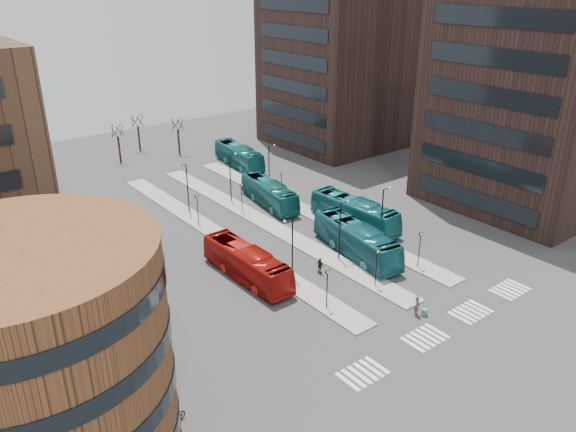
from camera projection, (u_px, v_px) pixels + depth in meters
ground at (476, 358)px, 42.28m from camera, size 160.00×160.00×0.00m
island_left at (220, 236)px, 61.66m from camera, size 2.50×45.00×0.15m
island_mid at (264, 222)px, 65.05m from camera, size 2.50×45.00×0.15m
island_right at (304, 210)px, 68.44m from camera, size 2.50×45.00×0.15m
suitcase at (425, 312)px, 47.39m from camera, size 0.60×0.55×0.61m
red_bus at (247, 263)px, 52.70m from camera, size 2.84×11.45×3.18m
teal_bus_a at (356, 240)px, 57.13m from camera, size 4.64×12.34×3.36m
teal_bus_b at (269, 193)px, 69.62m from camera, size 4.28×11.36×3.09m
teal_bus_c at (354, 212)px, 63.74m from camera, size 3.28×11.91×3.29m
teal_bus_d at (239, 156)px, 83.72m from camera, size 3.82×11.54×3.16m
traveller at (417, 306)px, 47.16m from camera, size 0.80×0.71×1.85m
commuter_a at (253, 284)px, 50.78m from camera, size 0.90×0.80×1.53m
commuter_b at (320, 266)px, 53.90m from camera, size 0.44×0.96×1.60m
commuter_c at (363, 256)px, 55.46m from camera, size 1.04×1.34×1.83m
bicycle_mid at (174, 416)px, 36.03m from camera, size 1.59×0.47×0.95m
bicycle_far at (164, 404)px, 37.08m from camera, size 1.97×0.99×0.99m
crosswalk_stripes at (447, 325)px, 46.16m from camera, size 22.35×2.40×0.01m
round_building at (34, 362)px, 30.89m from camera, size 15.16×15.16×14.00m
tower_near at (538, 81)px, 65.95m from camera, size 20.12×20.00×30.00m
tower_far at (341, 51)px, 90.50m from camera, size 20.12×20.00×30.00m
sign_poles at (300, 224)px, 58.84m from camera, size 12.45×22.12×3.65m
lamp_posts at (279, 198)px, 62.57m from camera, size 14.04×20.24×6.12m
bare_trees at (146, 139)px, 87.96m from camera, size 10.97×8.14×5.90m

